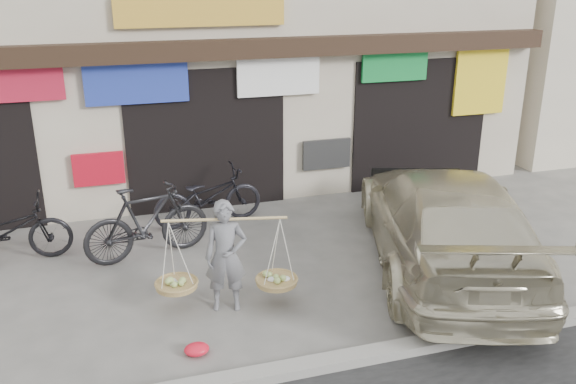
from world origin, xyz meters
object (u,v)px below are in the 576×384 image
object	(u,v)px
bike_0	(5,231)
bike_1	(147,222)
suv	(445,219)
street_vendor	(226,261)
bike_2	(208,196)

from	to	relation	value
bike_0	bike_1	bearing A→B (deg)	-102.02
suv	street_vendor	bearing A→B (deg)	22.99
bike_0	bike_1	xyz separation A→B (m)	(2.16, -0.48, 0.08)
suv	bike_1	bearing A→B (deg)	-2.38
suv	bike_2	bearing A→B (deg)	-22.31
street_vendor	bike_0	distance (m)	3.90
bike_2	street_vendor	bearing A→B (deg)	168.23
bike_0	bike_2	world-z (taller)	bike_0
bike_1	suv	size ratio (longest dim) A/B	0.35
bike_1	suv	world-z (taller)	suv
bike_1	suv	xyz separation A→B (m)	(4.38, -1.64, 0.17)
bike_0	bike_2	size ratio (longest dim) A/B	1.01
bike_2	suv	bearing A→B (deg)	-137.01
street_vendor	bike_1	xyz separation A→B (m)	(-0.89, 1.93, -0.11)
bike_2	suv	xyz separation A→B (m)	(3.21, -2.74, 0.25)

